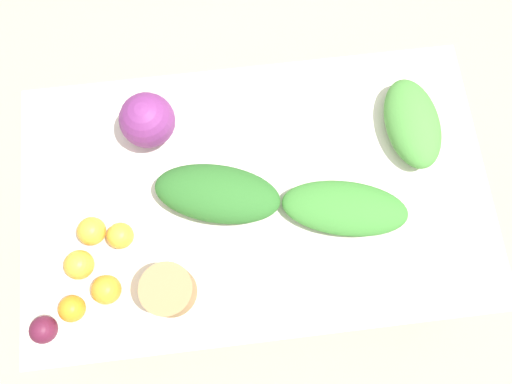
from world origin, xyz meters
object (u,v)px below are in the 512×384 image
object	(u,v)px
greens_bunch_scallion	(218,195)
orange_2	(72,309)
paper_bag	(169,290)
orange_1	(79,265)
cabbage_purple	(147,120)
greens_bunch_kale	(345,208)
orange_0	(120,236)
greens_bunch_dandelion	(412,123)
beet_root	(43,330)
orange_3	(92,231)
orange_4	(106,290)

from	to	relation	value
greens_bunch_scallion	orange_2	world-z (taller)	greens_bunch_scallion
orange_2	greens_bunch_scallion	bearing A→B (deg)	-147.68
paper_bag	orange_2	bearing A→B (deg)	3.35
orange_1	cabbage_purple	bearing A→B (deg)	-119.49
greens_bunch_scallion	greens_bunch_kale	distance (m)	0.36
cabbage_purple	orange_0	xyz separation A→B (m)	(0.10, 0.32, -0.04)
paper_bag	greens_bunch_dandelion	xyz separation A→B (m)	(-0.74, -0.40, -0.01)
beet_root	greens_bunch_dandelion	bearing A→B (deg)	-156.99
cabbage_purple	greens_bunch_dandelion	xyz separation A→B (m)	(-0.76, 0.09, -0.03)
cabbage_purple	beet_root	bearing A→B (deg)	59.86
paper_bag	beet_root	world-z (taller)	paper_bag
cabbage_purple	paper_bag	world-z (taller)	cabbage_purple
greens_bunch_dandelion	orange_2	size ratio (longest dim) A/B	3.93
cabbage_purple	greens_bunch_kale	distance (m)	0.61
paper_bag	orange_2	xyz separation A→B (m)	(0.26, 0.02, -0.02)
cabbage_purple	orange_3	xyz separation A→B (m)	(0.18, 0.29, -0.04)
greens_bunch_scallion	orange_0	size ratio (longest dim) A/B	4.86
paper_bag	orange_3	bearing A→B (deg)	-42.76
orange_1	beet_root	bearing A→B (deg)	58.32
greens_bunch_dandelion	orange_1	distance (m)	1.03
orange_0	beet_root	bearing A→B (deg)	46.91
cabbage_purple	paper_bag	distance (m)	0.48
orange_0	orange_3	bearing A→B (deg)	-15.57
cabbage_purple	orange_4	xyz separation A→B (m)	(0.15, 0.46, -0.04)
orange_3	beet_root	bearing A→B (deg)	61.58
greens_bunch_kale	orange_1	world-z (taller)	orange_1
paper_bag	orange_1	size ratio (longest dim) A/B	1.72
beet_root	orange_4	xyz separation A→B (m)	(-0.17, -0.08, 0.00)
greens_bunch_dandelion	orange_4	size ratio (longest dim) A/B	3.57
orange_0	paper_bag	bearing A→B (deg)	127.03
greens_bunch_dandelion	greens_bunch_kale	distance (m)	0.33
paper_bag	greens_bunch_kale	size ratio (longest dim) A/B	0.39
cabbage_purple	orange_1	xyz separation A→B (m)	(0.22, 0.38, -0.04)
paper_bag	greens_bunch_scallion	bearing A→B (deg)	-121.71
beet_root	orange_3	world-z (taller)	orange_3
greens_bunch_scallion	beet_root	distance (m)	0.58
paper_bag	greens_bunch_scallion	distance (m)	0.29
orange_3	orange_4	bearing A→B (deg)	101.85
greens_bunch_kale	orange_2	xyz separation A→B (m)	(0.77, 0.19, 0.00)
greens_bunch_dandelion	beet_root	distance (m)	1.17
beet_root	orange_1	world-z (taller)	orange_1
greens_bunch_scallion	orange_3	xyz separation A→B (m)	(0.36, 0.06, -0.01)
greens_bunch_dandelion	greens_bunch_scallion	bearing A→B (deg)	14.27
orange_3	cabbage_purple	bearing A→B (deg)	-121.56
greens_bunch_kale	greens_bunch_dandelion	bearing A→B (deg)	-136.17
cabbage_purple	orange_0	world-z (taller)	cabbage_purple
orange_0	orange_2	world-z (taller)	orange_0
greens_bunch_dandelion	orange_2	bearing A→B (deg)	22.35
paper_bag	greens_bunch_kale	distance (m)	0.53
paper_bag	orange_3	size ratio (longest dim) A/B	1.76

